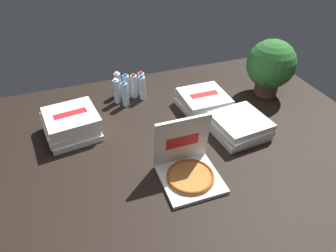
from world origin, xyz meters
The scene contains 13 objects.
ground_plane centered at (0.00, 0.00, -0.01)m, with size 3.20×2.40×0.02m, color black.
open_pizza_box centered at (0.00, -0.28, 0.08)m, with size 0.37×0.38×0.40m.
pizza_stack_right_far centered at (-0.67, 0.43, 0.09)m, with size 0.45×0.43×0.19m.
pizza_stack_right_near centered at (0.44, 0.42, 0.07)m, with size 0.42×0.42×0.14m.
pizza_stack_left_far centered at (0.54, 0.00, 0.07)m, with size 0.42×0.43×0.14m.
water_bottle_0 centered at (-0.24, 0.77, 0.11)m, with size 0.06×0.06×0.23m.
water_bottle_1 centered at (-0.02, 0.75, 0.11)m, with size 0.06×0.06×0.23m.
water_bottle_2 centered at (-0.19, 0.69, 0.11)m, with size 0.06×0.06×0.23m.
water_bottle_3 centered at (-0.14, 0.82, 0.11)m, with size 0.06×0.06×0.23m.
water_bottle_4 centered at (-0.21, 0.89, 0.11)m, with size 0.06×0.06×0.23m.
water_bottle_5 centered at (0.00, 0.82, 0.11)m, with size 0.06×0.06×0.23m.
water_bottle_6 centered at (-0.07, 0.80, 0.11)m, with size 0.06×0.06×0.23m.
potted_plant centered at (1.09, 0.46, 0.28)m, with size 0.43×0.43×0.51m.
Camera 1 is at (-0.60, -1.57, 1.48)m, focal length 32.67 mm.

